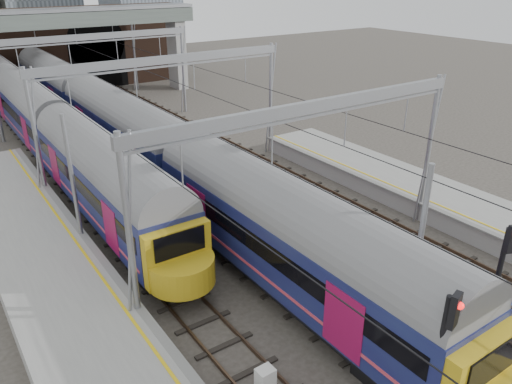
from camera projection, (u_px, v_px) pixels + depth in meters
ground at (451, 367)px, 17.46m from camera, size 160.00×160.00×0.00m
tracks at (227, 211)px, 28.72m from camera, size 14.40×80.00×0.22m
overhead_line at (169, 78)px, 30.91m from camera, size 16.80×80.00×8.00m
retaining_wall at (63, 52)px, 55.40m from camera, size 28.00×2.75×9.00m
overbridge at (60, 30)px, 49.02m from camera, size 28.00×3.00×9.25m
train_main at (85, 104)px, 40.68m from camera, size 3.12×71.99×5.26m
train_second at (31, 111)px, 39.07m from camera, size 2.97×51.39×5.04m
signal_near_left at (441, 356)px, 13.19m from camera, size 0.42×0.49×5.43m
signal_near_centre at (499, 278)px, 16.61m from camera, size 0.42×0.48×5.36m
relay_cabinet at (265, 383)px, 16.04m from camera, size 0.58×0.48×1.13m
equip_cover_a at (447, 356)px, 17.89m from camera, size 1.11×0.97×0.11m
equip_cover_b at (382, 285)px, 21.88m from camera, size 0.81×0.59×0.09m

